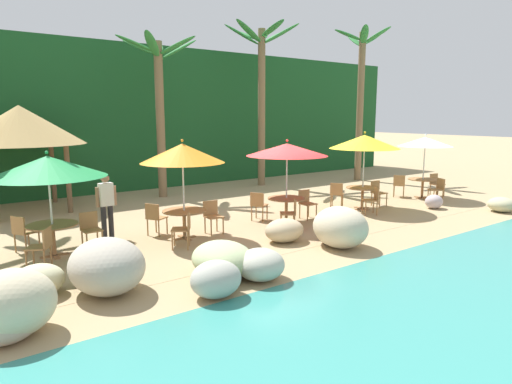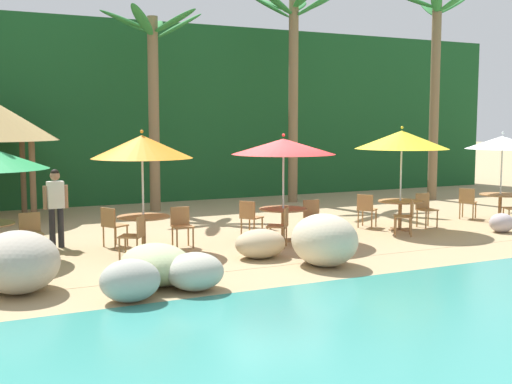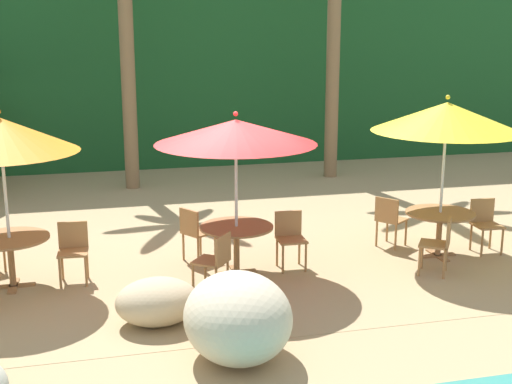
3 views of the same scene
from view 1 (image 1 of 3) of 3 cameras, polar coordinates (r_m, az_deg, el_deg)
The scene contains 34 objects.
ground_plane at distance 13.32m, azimuth 2.42°, elevation -3.80°, with size 120.00×120.00×0.00m, color tan.
terrace_deck at distance 13.32m, azimuth 2.42°, elevation -3.78°, with size 18.00×5.20×0.01m.
foliage_backdrop at distance 20.76m, azimuth -13.38°, elevation 9.17°, with size 28.00×2.40×6.00m.
rock_seawall at distance 8.94m, azimuth -4.52°, elevation -8.00°, with size 15.78×2.78×0.99m.
umbrella_green at distance 10.70m, azimuth -25.05°, elevation 2.96°, with size 2.48×2.48×2.37m.
dining_table_green at distance 10.93m, azimuth -24.52°, elevation -4.39°, with size 1.10×1.10×0.74m.
chair_green_seaward at distance 11.25m, azimuth -20.38°, elevation -4.26°, with size 0.43×0.44×0.87m.
chair_green_inland at distance 11.54m, azimuth -27.61°, elevation -4.42°, with size 0.58×0.58×0.87m.
chair_green_left at distance 10.15m, azimuth -25.61°, elevation -6.10°, with size 0.58×0.58×0.87m.
umbrella_orange at distance 11.28m, azimuth -9.37°, elevation 4.90°, with size 2.10×2.10×2.54m.
dining_table_orange at distance 11.51m, azimuth -9.15°, elevation -2.93°, with size 1.10×1.10×0.74m.
chair_orange_seaward at distance 11.97m, azimuth -5.59°, elevation -2.86°, with size 0.44×0.45×0.87m.
chair_orange_inland at distance 11.95m, azimuth -12.78°, elevation -3.09°, with size 0.58×0.58×0.87m.
chair_orange_left at distance 10.71m, azimuth -9.13°, elevation -4.46°, with size 0.59×0.59×0.87m.
umbrella_red at distance 12.89m, azimuth 3.98°, elevation 5.41°, with size 2.36×2.36×2.44m.
dining_table_red at distance 13.09m, azimuth 3.90°, elevation -1.30°, with size 1.10×1.10×0.74m.
chair_red_seaward at distance 13.72m, azimuth 6.43°, elevation -1.26°, with size 0.43×0.44×0.87m.
chair_red_inland at distance 13.31m, azimuth 0.29°, elevation -1.53°, with size 0.58×0.58×0.87m.
chair_red_left at distance 12.28m, azimuth 4.49°, elevation -2.52°, with size 0.59×0.59×0.87m.
umbrella_yellow at distance 15.22m, azimuth 13.70°, elevation 6.25°, with size 2.31×2.31×2.60m.
dining_table_yellow at distance 15.40m, azimuth 13.45°, elevation 0.13°, with size 1.10×1.10×0.74m.
chair_yellow_seaward at distance 16.11m, azimuth 15.24°, elevation 0.10°, with size 0.43×0.44×0.87m.
chair_yellow_inland at distance 15.40m, azimuth 10.26°, elevation -0.14°, with size 0.59×0.59×0.87m.
chair_yellow_left at distance 14.64m, azimuth 14.68°, elevation -0.82°, with size 0.59×0.59×0.87m.
umbrella_white at distance 17.94m, azimuth 20.80°, elevation 6.02°, with size 1.98×1.98×2.44m.
dining_table_white at distance 18.09m, azimuth 20.51°, elevation 1.18°, with size 1.10×1.10×0.74m.
chair_white_seaward at distance 18.81m, azimuth 21.96°, elevation 1.08°, with size 0.47×0.48×0.87m.
chair_white_inland at distance 18.02m, azimuth 17.79°, elevation 0.97°, with size 0.59×0.59×0.87m.
chair_white_left at distance 17.45m, azimuth 22.21°, elevation 0.44°, with size 0.56×0.56×0.87m.
palm_tree_second at distance 17.47m, azimuth -12.27°, elevation 12.46°, with size 3.07×2.82×6.00m.
palm_tree_third at distance 20.09m, azimuth 0.71°, elevation 14.41°, with size 3.30×3.36×7.00m.
palm_tree_fourth at distance 22.21m, azimuth 13.25°, elevation 12.93°, with size 2.72×2.73×7.08m.
palapa_hut at distance 16.30m, azimuth -27.90°, elevation 7.52°, with size 3.98×3.98×3.44m.
waiter_in_white at distance 11.92m, azimuth -18.56°, elevation -1.07°, with size 0.52×0.22×1.70m.
Camera 1 is at (-8.08, -10.12, 3.12)m, focal length 31.35 mm.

